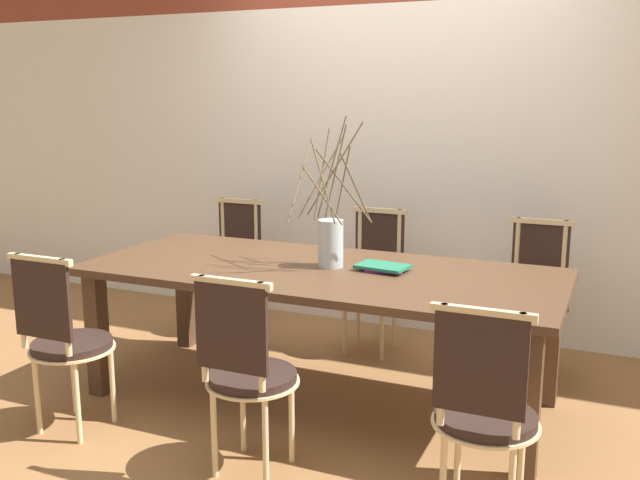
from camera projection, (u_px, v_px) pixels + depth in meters
ground_plane at (320, 398)px, 3.84m from camera, size 16.00×16.00×0.00m
wall_rear at (401, 95)px, 4.74m from camera, size 12.00×0.06×3.20m
dining_table at (320, 284)px, 3.71m from camera, size 2.47×1.05×0.72m
chair_near_leftend at (64, 336)px, 3.36m from camera, size 0.40×0.40×0.90m
chair_near_left at (247, 368)px, 2.98m from camera, size 0.40×0.40×0.90m
chair_near_center at (484, 409)px, 2.59m from camera, size 0.40×0.40×0.90m
chair_far_leftend at (232, 260)px, 4.90m from camera, size 0.40×0.40×0.90m
chair_far_left at (373, 275)px, 4.50m from camera, size 0.40×0.40×0.90m
chair_far_center at (536, 292)px, 4.11m from camera, size 0.40×0.40×0.90m
vase_centerpiece at (331, 239)px, 3.70m from camera, size 0.41×0.41×0.78m
book_stack at (384, 267)px, 3.64m from camera, size 0.28×0.20×0.03m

